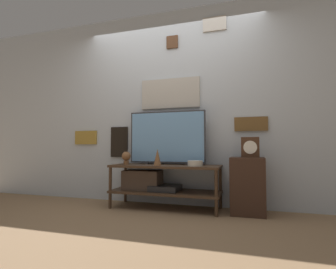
# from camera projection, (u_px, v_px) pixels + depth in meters

# --- Properties ---
(ground_plane) EXTENTS (12.00, 12.00, 0.00)m
(ground_plane) POSITION_uv_depth(u_px,v_px,m) (158.00, 214.00, 3.04)
(ground_plane) COLOR #846647
(wall_back) EXTENTS (6.40, 0.08, 2.70)m
(wall_back) POSITION_uv_depth(u_px,v_px,m) (172.00, 106.00, 3.66)
(wall_back) COLOR #B2BCC6
(wall_back) RESTS_ON ground_plane
(media_console) EXTENTS (1.39, 0.48, 0.55)m
(media_console) POSITION_uv_depth(u_px,v_px,m) (157.00, 181.00, 3.36)
(media_console) COLOR #422D1E
(media_console) RESTS_ON ground_plane
(television) EXTENTS (1.03, 0.05, 0.70)m
(television) POSITION_uv_depth(u_px,v_px,m) (167.00, 137.00, 3.46)
(television) COLOR #333338
(television) RESTS_ON media_console
(vase_slim_bronze) EXTENTS (0.10, 0.10, 0.21)m
(vase_slim_bronze) POSITION_uv_depth(u_px,v_px,m) (157.00, 157.00, 3.21)
(vase_slim_bronze) COLOR brown
(vase_slim_bronze) RESTS_ON media_console
(vase_wide_bowl) EXTENTS (0.18, 0.18, 0.07)m
(vase_wide_bowl) POSITION_uv_depth(u_px,v_px,m) (195.00, 163.00, 3.13)
(vase_wide_bowl) COLOR beige
(vase_wide_bowl) RESTS_ON media_console
(candle_jar) EXTENTS (0.07, 0.07, 0.11)m
(candle_jar) POSITION_uv_depth(u_px,v_px,m) (158.00, 160.00, 3.57)
(candle_jar) COLOR #C1B29E
(candle_jar) RESTS_ON media_console
(decorative_bust) EXTENTS (0.12, 0.12, 0.17)m
(decorative_bust) POSITION_uv_depth(u_px,v_px,m) (126.00, 157.00, 3.41)
(decorative_bust) COLOR brown
(decorative_bust) RESTS_ON media_console
(side_table) EXTENTS (0.39, 0.40, 0.65)m
(side_table) POSITION_uv_depth(u_px,v_px,m) (248.00, 185.00, 3.07)
(side_table) COLOR #382319
(side_table) RESTS_ON ground_plane
(mantel_clock) EXTENTS (0.20, 0.11, 0.24)m
(mantel_clock) POSITION_uv_depth(u_px,v_px,m) (250.00, 147.00, 3.06)
(mantel_clock) COLOR #422819
(mantel_clock) RESTS_ON side_table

